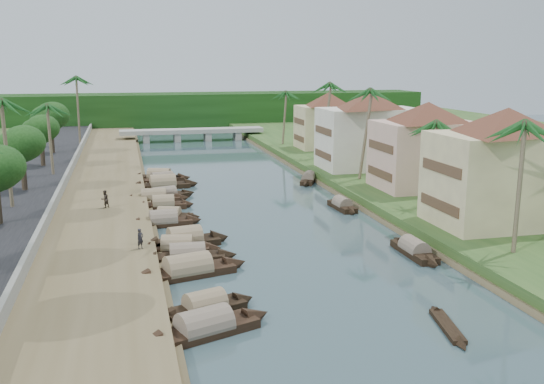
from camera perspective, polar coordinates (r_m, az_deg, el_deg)
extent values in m
plane|color=#354A4F|center=(51.68, 1.44, -4.96)|extent=(220.00, 220.00, 0.00)
cube|color=brown|center=(69.34, -15.90, -0.67)|extent=(10.00, 180.00, 0.80)
cube|color=#284A1D|center=(76.25, 11.35, 0.84)|extent=(16.00, 180.00, 1.20)
cube|color=black|center=(70.17, -22.86, -0.77)|extent=(8.00, 180.00, 1.40)
cube|color=slate|center=(69.46, -19.40, -0.08)|extent=(0.40, 180.00, 1.10)
cube|color=black|center=(143.71, -8.56, 7.48)|extent=(120.00, 4.00, 8.00)
cube|color=black|center=(148.68, -8.75, 7.62)|extent=(120.00, 4.00, 8.00)
cube|color=black|center=(153.64, -8.91, 7.76)|extent=(120.00, 4.00, 8.00)
cube|color=#97978D|center=(121.10, -7.52, 5.73)|extent=(28.00, 4.00, 0.80)
cube|color=#97978D|center=(120.60, -11.77, 5.03)|extent=(1.20, 3.50, 1.80)
cube|color=#97978D|center=(120.94, -8.92, 5.15)|extent=(1.20, 3.50, 1.80)
cube|color=#97978D|center=(121.59, -6.10, 5.27)|extent=(1.20, 3.50, 1.80)
cube|color=#97978D|center=(122.52, -3.30, 5.36)|extent=(1.20, 3.50, 1.80)
cube|color=beige|center=(56.64, 20.93, 1.16)|extent=(12.00, 8.00, 8.00)
pyramid|color=brown|center=(55.97, 21.32, 6.29)|extent=(14.85, 14.85, 2.20)
cube|color=#503725|center=(53.86, 15.45, -1.18)|extent=(0.10, 6.40, 0.90)
cube|color=#503725|center=(53.25, 15.64, 2.18)|extent=(0.10, 6.40, 0.90)
cube|color=#DAAA9A|center=(70.68, 14.28, 3.41)|extent=(11.00, 8.00, 7.50)
pyramid|color=brown|center=(70.15, 14.49, 7.32)|extent=(14.11, 14.11, 2.20)
cube|color=#503725|center=(68.57, 10.09, 1.75)|extent=(0.10, 6.40, 0.90)
cube|color=#503725|center=(68.11, 10.19, 4.23)|extent=(0.10, 6.40, 0.90)
cube|color=#ECE6CE|center=(82.76, 9.15, 5.01)|extent=(13.00, 8.00, 8.00)
pyramid|color=brown|center=(82.30, 9.27, 8.54)|extent=(15.59, 15.59, 2.20)
cube|color=#503725|center=(80.73, 4.81, 3.52)|extent=(0.10, 6.40, 0.90)
cube|color=#503725|center=(80.32, 4.85, 5.78)|extent=(0.10, 6.40, 0.90)
cube|color=beige|center=(101.74, 5.30, 6.12)|extent=(10.00, 7.00, 7.00)
pyramid|color=brown|center=(101.38, 5.35, 8.71)|extent=(12.62, 12.62, 2.20)
cube|color=#503725|center=(100.42, 2.54, 5.08)|extent=(0.10, 5.60, 0.90)
cube|color=#503725|center=(100.12, 2.56, 6.67)|extent=(0.10, 5.60, 0.90)
cube|color=black|center=(35.41, -6.37, -12.95)|extent=(6.63, 4.05, 0.70)
cone|color=black|center=(36.97, -1.44, -11.62)|extent=(2.32, 2.30, 1.98)
cone|color=black|center=(34.07, -11.79, -14.04)|extent=(2.32, 2.30, 1.98)
cylinder|color=gray|center=(35.25, -6.39, -12.39)|extent=(5.26, 3.60, 2.05)
cube|color=black|center=(38.15, -6.31, -11.05)|extent=(5.34, 3.36, 0.70)
cone|color=black|center=(39.34, -2.62, -10.12)|extent=(1.92, 2.01, 1.77)
cone|color=black|center=(37.07, -10.25, -11.75)|extent=(1.92, 2.01, 1.77)
cylinder|color=#897257|center=(38.00, -6.32, -10.52)|extent=(4.24, 3.03, 1.86)
cube|color=black|center=(44.64, -7.91, -7.59)|extent=(7.15, 3.79, 0.70)
cone|color=black|center=(45.98, -3.45, -6.80)|extent=(2.38, 2.35, 2.14)
cone|color=black|center=(43.53, -12.64, -8.19)|extent=(2.38, 2.35, 2.14)
cylinder|color=#897257|center=(44.51, -7.93, -7.13)|extent=(5.61, 3.47, 2.22)
cube|color=black|center=(47.78, -7.95, -6.26)|extent=(5.80, 2.11, 0.70)
cone|color=black|center=(47.99, -4.14, -5.99)|extent=(1.73, 1.72, 1.82)
cone|color=black|center=(47.73, -11.78, -6.32)|extent=(1.73, 1.72, 1.82)
cylinder|color=gray|center=(47.67, -7.96, -5.83)|extent=(4.46, 2.12, 1.90)
cube|color=black|center=(50.09, -8.89, -5.43)|extent=(5.50, 2.80, 0.70)
cone|color=black|center=(49.80, -5.55, -5.34)|extent=(1.81, 1.88, 1.77)
cone|color=black|center=(50.50, -12.20, -5.32)|extent=(1.81, 1.88, 1.77)
cylinder|color=#897257|center=(49.98, -8.91, -5.01)|extent=(4.30, 2.62, 1.85)
cube|color=black|center=(51.81, -8.19, -4.81)|extent=(6.02, 3.17, 0.70)
cone|color=black|center=(52.68, -4.86, -4.35)|extent=(2.01, 2.25, 2.16)
cone|color=black|center=(51.08, -11.63, -5.09)|extent=(2.01, 2.25, 2.16)
cylinder|color=#897257|center=(51.70, -8.20, -4.41)|extent=(4.70, 3.02, 2.29)
cube|color=black|center=(58.40, -10.18, -2.94)|extent=(5.44, 2.18, 0.70)
cone|color=black|center=(58.76, -7.30, -2.68)|extent=(1.65, 1.80, 1.89)
cone|color=black|center=(58.15, -13.09, -3.06)|extent=(1.65, 1.80, 1.89)
cylinder|color=gray|center=(58.30, -10.19, -2.58)|extent=(4.18, 2.20, 1.99)
cube|color=black|center=(60.64, -9.64, -2.37)|extent=(4.77, 2.84, 0.70)
cone|color=black|center=(60.02, -7.31, -2.36)|extent=(1.66, 1.64, 1.43)
cone|color=black|center=(61.31, -11.93, -2.22)|extent=(1.66, 1.64, 1.43)
cylinder|color=#897257|center=(60.55, -9.66, -2.02)|extent=(3.77, 2.54, 1.49)
cube|color=black|center=(65.26, -10.18, -1.36)|extent=(4.78, 1.81, 0.70)
cone|color=black|center=(65.42, -7.87, -1.17)|extent=(1.41, 1.61, 1.75)
cone|color=black|center=(65.17, -12.51, -1.40)|extent=(1.41, 1.61, 1.75)
cylinder|color=#897257|center=(65.17, -10.19, -1.03)|extent=(3.65, 1.87, 1.85)
cube|color=black|center=(69.77, -10.14, -0.49)|extent=(5.87, 3.43, 0.70)
cone|color=black|center=(70.97, -7.81, -0.13)|extent=(2.01, 1.95, 1.69)
cone|color=black|center=(68.64, -12.55, -0.73)|extent=(2.01, 1.95, 1.69)
cylinder|color=gray|center=(69.69, -10.15, -0.18)|extent=(4.64, 3.06, 1.74)
cube|color=black|center=(68.58, -11.04, -0.74)|extent=(5.79, 2.28, 0.70)
cone|color=black|center=(68.54, -8.41, -0.59)|extent=(1.76, 1.79, 1.85)
cone|color=black|center=(68.74, -13.66, -0.76)|extent=(1.76, 1.79, 1.85)
cylinder|color=#897257|center=(68.50, -11.05, -0.43)|extent=(4.46, 2.25, 1.93)
cube|color=black|center=(75.90, -10.22, 0.52)|extent=(6.61, 2.63, 0.70)
cone|color=black|center=(76.40, -7.55, 0.74)|extent=(2.01, 2.12, 2.21)
cone|color=black|center=(75.54, -12.93, 0.41)|extent=(2.01, 2.12, 2.21)
cylinder|color=#897257|center=(75.83, -10.23, 0.80)|extent=(5.09, 2.62, 2.31)
cube|color=black|center=(79.51, -10.29, 1.04)|extent=(6.01, 3.17, 0.70)
cone|color=black|center=(80.61, -8.15, 1.32)|extent=(1.98, 1.85, 1.64)
cone|color=black|center=(78.50, -12.50, 0.87)|extent=(1.98, 1.85, 1.64)
cylinder|color=gray|center=(79.44, -10.30, 1.31)|extent=(4.72, 2.85, 1.68)
cube|color=black|center=(81.22, -10.57, 1.26)|extent=(6.37, 3.68, 0.70)
cone|color=black|center=(80.46, -8.24, 1.30)|extent=(2.19, 2.21, 1.97)
cone|color=black|center=(82.09, -12.85, 1.33)|extent=(2.19, 2.21, 1.97)
cylinder|color=#897257|center=(81.16, -10.58, 1.52)|extent=(5.03, 3.33, 2.05)
cube|color=black|center=(50.17, 13.23, -5.58)|extent=(1.63, 5.65, 0.70)
cone|color=black|center=(52.82, 11.69, -4.52)|extent=(1.45, 1.60, 1.62)
cone|color=black|center=(47.53, 14.96, -6.56)|extent=(1.45, 1.60, 1.62)
cylinder|color=gray|center=(50.06, 13.25, -5.16)|extent=(1.69, 4.32, 1.67)
cube|color=black|center=(64.35, 6.62, -1.44)|extent=(1.79, 4.78, 0.70)
cone|color=black|center=(66.66, 5.72, -0.87)|extent=(1.42, 1.43, 1.49)
cone|color=black|center=(62.03, 7.60, -1.90)|extent=(1.42, 1.43, 1.49)
cylinder|color=gray|center=(64.26, 6.63, -1.11)|extent=(1.78, 3.68, 1.55)
cube|color=black|center=(78.61, 3.46, 1.09)|extent=(3.62, 5.52, 0.70)
cone|color=black|center=(81.50, 3.73, 1.53)|extent=(1.89, 1.96, 1.55)
cone|color=black|center=(75.69, 3.18, 0.73)|extent=(1.89, 1.96, 1.55)
cylinder|color=gray|center=(78.54, 3.47, 1.36)|extent=(3.15, 4.39, 1.60)
cube|color=black|center=(37.49, 16.17, -12.07)|extent=(1.67, 4.54, 0.35)
cone|color=black|center=(39.67, 15.01, -10.63)|extent=(1.01, 1.25, 0.81)
cone|color=black|center=(35.35, 17.48, -13.69)|extent=(1.01, 1.25, 0.81)
cube|color=black|center=(45.03, -8.95, -7.59)|extent=(3.96, 2.33, 0.35)
cone|color=black|center=(46.02, -6.49, -7.08)|extent=(1.25, 1.19, 0.87)
cone|color=black|center=(44.12, -11.51, -8.10)|extent=(1.25, 1.19, 0.87)
cube|color=black|center=(66.26, -10.91, -1.27)|extent=(3.73, 1.62, 0.35)
cone|color=black|center=(65.88, -9.15, -1.28)|extent=(1.07, 0.94, 0.73)
cone|color=black|center=(66.70, -12.64, -1.26)|extent=(1.07, 0.94, 0.73)
cylinder|color=#76664F|center=(48.02, 22.22, 0.33)|extent=(0.43, 0.36, 9.82)
sphere|color=#1B521E|center=(47.36, 22.68, 5.92)|extent=(3.20, 3.20, 3.20)
cylinder|color=#76664F|center=(61.53, 14.59, 2.55)|extent=(1.22, 0.36, 8.34)
sphere|color=#1B521E|center=(61.03, 14.78, 6.26)|extent=(3.20, 3.20, 3.20)
cylinder|color=#76664F|center=(74.27, 8.54, 5.38)|extent=(1.64, 0.36, 10.88)
sphere|color=#1B521E|center=(73.85, 8.67, 9.42)|extent=(3.20, 3.20, 3.20)
cylinder|color=#76664F|center=(90.97, 4.95, 6.72)|extent=(1.57, 0.36, 11.05)
sphere|color=#1B521E|center=(90.63, 5.01, 10.07)|extent=(3.20, 3.20, 3.20)
cylinder|color=#76664F|center=(63.33, -23.65, 3.31)|extent=(0.53, 0.36, 10.42)
sphere|color=#1B521E|center=(62.85, -24.04, 7.82)|extent=(3.20, 3.20, 3.20)
cylinder|color=#76664F|center=(80.44, -20.13, 4.63)|extent=(0.50, 0.36, 8.72)
sphere|color=#1B521E|center=(80.07, -20.35, 7.60)|extent=(3.20, 3.20, 3.20)
cylinder|color=#76664F|center=(105.99, 1.09, 6.98)|extent=(1.00, 0.36, 9.10)
sphere|color=#1B521E|center=(105.69, 1.10, 9.34)|extent=(3.20, 3.20, 3.20)
cylinder|color=#76664F|center=(108.87, -17.79, 7.29)|extent=(0.43, 0.36, 11.53)
sphere|color=#1B521E|center=(108.60, -17.98, 10.19)|extent=(3.20, 3.20, 3.20)
cylinder|color=#3F3224|center=(72.00, -22.33, 1.52)|extent=(0.60, 0.60, 3.46)
ellipsoid|color=black|center=(71.53, -22.54, 4.12)|extent=(4.58, 4.58, 3.77)
cylinder|color=#3F3224|center=(88.26, -20.79, 3.40)|extent=(0.60, 0.60, 3.37)
ellipsoid|color=black|center=(87.87, -20.95, 5.48)|extent=(4.40, 4.40, 3.62)
cylinder|color=#3F3224|center=(100.43, -19.98, 4.56)|extent=(0.60, 0.60, 3.85)
ellipsoid|color=black|center=(100.06, -20.13, 6.64)|extent=(5.06, 5.06, 4.16)
cylinder|color=#3F3224|center=(86.24, 11.85, 3.69)|extent=(0.60, 0.60, 3.61)
ellipsoid|color=black|center=(85.83, 11.95, 5.97)|extent=(4.68, 4.68, 3.85)
imported|color=#242229|center=(48.75, -12.30, -4.32)|extent=(0.71, 0.68, 1.63)
imported|color=#302822|center=(63.23, -15.46, -0.65)|extent=(1.10, 1.09, 1.79)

